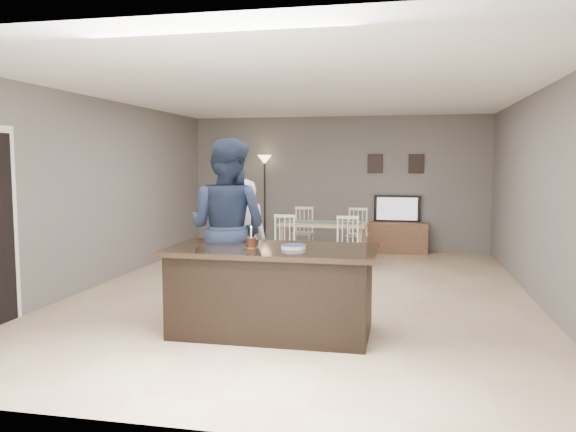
% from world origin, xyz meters
% --- Properties ---
extents(floor, '(8.00, 8.00, 0.00)m').
position_xyz_m(floor, '(0.00, 0.00, 0.00)').
color(floor, tan).
rests_on(floor, ground).
extents(room_shell, '(8.00, 8.00, 8.00)m').
position_xyz_m(room_shell, '(0.00, 0.00, 1.68)').
color(room_shell, slate).
rests_on(room_shell, floor).
extents(kitchen_island, '(2.15, 1.10, 0.90)m').
position_xyz_m(kitchen_island, '(0.00, -1.80, 0.45)').
color(kitchen_island, black).
rests_on(kitchen_island, floor).
extents(tv_console, '(1.20, 0.40, 0.60)m').
position_xyz_m(tv_console, '(1.20, 3.77, 0.30)').
color(tv_console, brown).
rests_on(tv_console, floor).
extents(television, '(0.91, 0.12, 0.53)m').
position_xyz_m(television, '(1.20, 3.84, 0.86)').
color(television, black).
rests_on(television, tv_console).
extents(tv_screen_glow, '(0.78, 0.00, 0.78)m').
position_xyz_m(tv_screen_glow, '(1.20, 3.76, 0.87)').
color(tv_screen_glow, '#CF6517').
rests_on(tv_screen_glow, tv_console).
extents(picture_frames, '(1.10, 0.02, 0.38)m').
position_xyz_m(picture_frames, '(1.15, 3.98, 1.75)').
color(picture_frames, black).
rests_on(picture_frames, room_shell).
extents(woman, '(0.66, 0.54, 1.56)m').
position_xyz_m(woman, '(-0.69, -0.45, 0.78)').
color(woman, '#B3B2B7').
rests_on(woman, floor).
extents(man, '(1.15, 0.99, 2.04)m').
position_xyz_m(man, '(-0.66, -1.25, 1.02)').
color(man, '#1C273E').
rests_on(man, floor).
extents(birthday_cake, '(0.14, 0.14, 0.22)m').
position_xyz_m(birthday_cake, '(-0.21, -1.84, 0.95)').
color(birthday_cake, gold).
rests_on(birthday_cake, kitchen_island).
extents(plate_stack, '(0.26, 0.26, 0.04)m').
position_xyz_m(plate_stack, '(0.23, -1.83, 0.92)').
color(plate_stack, white).
rests_on(plate_stack, kitchen_island).
extents(dining_table, '(1.53, 1.73, 0.92)m').
position_xyz_m(dining_table, '(-0.05, 2.40, 0.59)').
color(dining_table, tan).
rests_on(dining_table, floor).
extents(floor_lamp, '(0.29, 0.29, 1.92)m').
position_xyz_m(floor_lamp, '(-1.48, 3.79, 1.49)').
color(floor_lamp, black).
rests_on(floor_lamp, floor).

